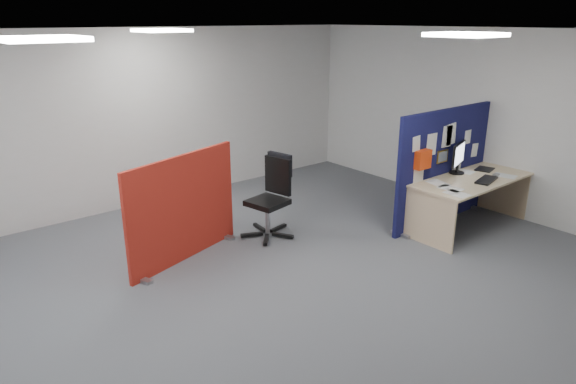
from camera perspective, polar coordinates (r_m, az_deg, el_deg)
floor at (r=5.53m, az=-4.72°, el=-12.00°), size 9.00×9.00×0.00m
ceiling at (r=4.76m, az=-5.62°, el=17.19°), size 9.00×7.00×0.02m
wall_back at (r=8.04m, az=-19.51°, el=7.15°), size 9.00×0.02×2.70m
wall_right at (r=8.30m, az=21.63°, el=7.25°), size 0.02×7.00×2.70m
ceiling_lights at (r=5.50m, az=-6.67°, el=17.05°), size 4.10×4.10×0.04m
navy_divider at (r=7.58m, az=16.80°, el=2.71°), size 2.00×0.30×1.65m
main_desk at (r=7.57m, az=19.31°, el=0.34°), size 1.90×0.84×0.73m
monitor_main at (r=7.61m, az=18.41°, el=3.75°), size 0.49×0.21×0.44m
keyboard at (r=7.45m, az=21.18°, el=1.25°), size 0.48×0.28×0.02m
mouse at (r=7.74m, az=22.12°, el=1.78°), size 0.10×0.07×0.03m
paper_tray at (r=8.00m, az=21.00°, el=2.38°), size 0.33×0.28×0.01m
red_divider at (r=6.30m, az=-11.53°, el=-1.86°), size 1.68×0.56×1.31m
office_chair at (r=6.90m, az=-1.71°, el=0.14°), size 0.72×0.71×1.09m
desk_papers at (r=7.29m, az=18.89°, el=1.06°), size 1.45×0.83×0.00m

